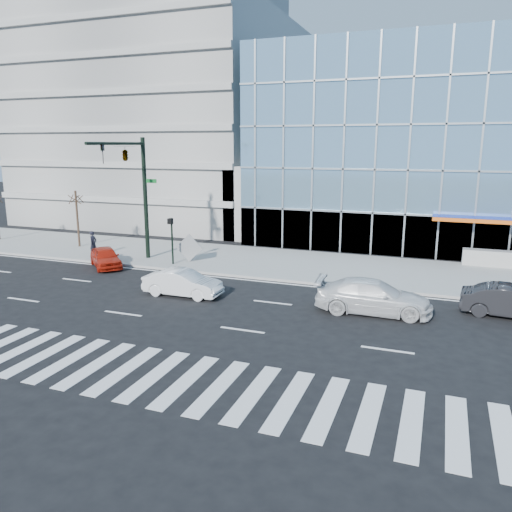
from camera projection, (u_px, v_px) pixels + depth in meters
The scene contains 15 objects.
ground at pixel (273, 303), 24.81m from camera, with size 160.00×160.00×0.00m, color black.
sidewalk at pixel (312, 266), 32.10m from camera, with size 120.00×8.00×0.15m, color gray.
parking_garage at pixel (174, 122), 53.23m from camera, with size 24.00×24.00×20.00m, color gray.
ramp_block at pixel (274, 201), 42.66m from camera, with size 6.00×8.00×6.00m, color gray.
tower_far_mid at pixel (96, 27), 96.59m from camera, with size 13.00×13.00×60.00m, color slate.
tower_backdrop at pixel (242, 56), 93.79m from camera, with size 14.00×14.00×48.00m, color gray.
traffic_signal at pixel (131, 169), 31.40m from camera, with size 1.14×5.74×8.00m.
ped_signal_post at pixel (171, 234), 31.77m from camera, with size 0.30×0.33×3.00m.
street_tree_near at pixel (76, 198), 37.00m from camera, with size 1.10×1.10×4.23m.
white_suv at pixel (373, 297), 23.20m from camera, with size 2.17×5.35×1.55m, color silver.
white_sedan at pixel (183, 283), 25.84m from camera, with size 1.44×4.14×1.36m, color silver.
dark_sedan at pixel (512, 302), 22.58m from camera, with size 1.53×4.40×1.45m, color black.
red_sedan at pixel (106, 257), 31.86m from camera, with size 1.54×3.82×1.30m, color #B31E0D.
pedestrian at pixel (93, 243), 34.48m from camera, with size 0.63×0.41×1.72m, color black.
tilted_panel at pixel (189, 248), 32.70m from camera, with size 1.30×0.06×1.30m, color gray.
Camera 1 is at (7.55, -22.48, 7.70)m, focal length 35.00 mm.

